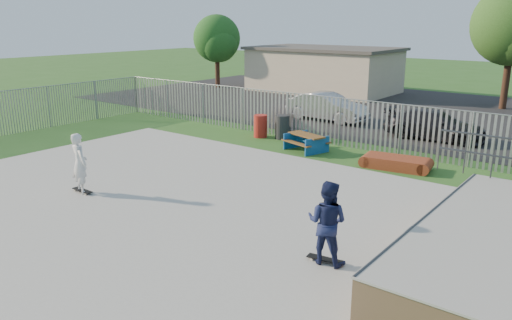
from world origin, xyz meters
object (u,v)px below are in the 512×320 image
Objects in this scene: picnic_table at (306,142)px; trash_bin_grey at (282,127)px; funbox at (396,163)px; trash_bin_red at (261,126)px; car_silver at (327,107)px; car_dark at (435,125)px; tree_left at (217,39)px; skater_navy at (327,222)px; skater_white at (80,163)px.

trash_bin_grey reaches higher than picnic_table.
funbox is 2.16× the size of trash_bin_red.
picnic_table is 0.44× the size of car_silver.
picnic_table is 1.81× the size of trash_bin_grey.
trash_bin_grey is 0.24× the size of car_dark.
funbox is 5.33m from car_dark.
tree_left reaches higher than car_dark.
skater_navy is at bearing -147.09° from car_silver.
funbox is 2.06× the size of trash_bin_grey.
picnic_table is 9.94m from skater_navy.
car_silver reaches higher than trash_bin_grey.
trash_bin_red is 0.23× the size of car_silver.
car_dark is at bearing -100.99° from skater_white.
car_silver is at bearing 129.55° from picnic_table.
car_silver is (-0.53, 4.82, 0.21)m from trash_bin_grey.
trash_bin_red reaches higher than funbox.
funbox is (3.85, -0.17, -0.14)m from picnic_table.
tree_left is (-14.03, 11.33, 3.19)m from trash_bin_grey.
trash_bin_red is 0.56× the size of skater_navy.
skater_white reaches higher than trash_bin_grey.
skater_white is (-6.14, -8.54, 0.84)m from funbox.
skater_white is (-0.33, -9.86, 0.52)m from trash_bin_grey.
funbox is at bearing -85.96° from skater_navy.
skater_navy is (8.55, -8.97, 0.54)m from trash_bin_red.
skater_navy reaches higher than funbox.
tree_left is (-19.38, 7.36, 3.06)m from car_dark.
car_dark is 20.96m from tree_left.
funbox is 0.50× the size of car_silver.
trash_bin_red is at bearing 178.27° from car_silver.
trash_bin_grey is at bearing -170.71° from car_silver.
car_silver is 5.94m from car_dark.
skater_navy is at bearing -43.65° from tree_left.
car_silver reaches higher than trash_bin_red.
picnic_table is at bearing 168.51° from funbox.
funbox is at bearing -8.30° from trash_bin_red.
picnic_table is 6.14m from car_dark.
tree_left reaches higher than funbox.
tree_left is (-19.85, 12.65, 3.51)m from funbox.
car_silver is 2.42× the size of skater_white.
skater_white is (-7.92, -0.56, 0.00)m from skater_navy.
tree_left is at bearing 67.23° from car_silver.
picnic_table is 0.44× the size of car_dark.
car_silver is 0.78× the size of tree_left.
car_silver reaches higher than funbox.
trash_bin_red is 1.01m from trash_bin_grey.
funbox is 8.84m from car_silver.
tree_left is at bearing 138.60° from funbox.
car_dark is 13.47m from skater_navy.
car_silver is 1.00× the size of car_dark.
trash_bin_red is at bearing -41.72° from tree_left.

